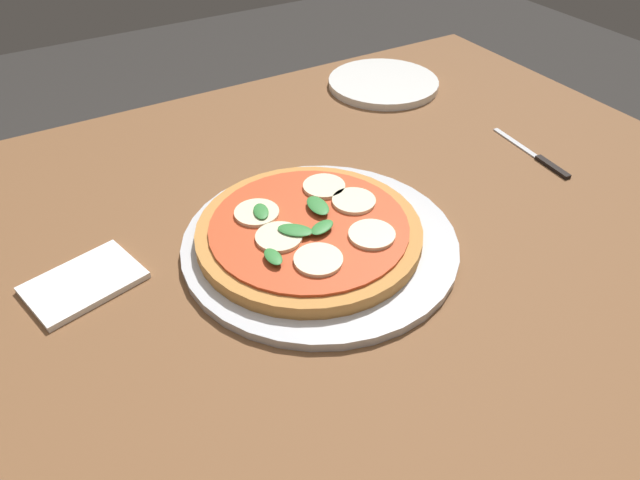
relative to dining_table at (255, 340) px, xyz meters
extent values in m
cube|color=brown|center=(0.00, 0.00, 0.06)|extent=(1.57, 1.10, 0.04)
cube|color=brown|center=(0.70, 0.47, -0.30)|extent=(0.07, 0.07, 0.66)
cylinder|color=silver|center=(0.12, 0.04, 0.08)|extent=(0.36, 0.36, 0.01)
cylinder|color=#C6843F|center=(0.11, 0.05, 0.10)|extent=(0.29, 0.29, 0.02)
cylinder|color=#CC4723|center=(0.11, 0.05, 0.11)|extent=(0.26, 0.26, 0.00)
cylinder|color=beige|center=(0.18, 0.06, 0.11)|extent=(0.06, 0.06, 0.00)
cylinder|color=beige|center=(0.17, 0.11, 0.11)|extent=(0.06, 0.06, 0.00)
cylinder|color=beige|center=(0.06, 0.10, 0.11)|extent=(0.06, 0.06, 0.00)
cylinder|color=beige|center=(0.06, 0.04, 0.11)|extent=(0.06, 0.06, 0.00)
cylinder|color=beige|center=(0.08, -0.02, 0.11)|extent=(0.06, 0.06, 0.00)
cylinder|color=beige|center=(0.16, -0.01, 0.11)|extent=(0.06, 0.06, 0.00)
ellipsoid|color=#337F38|center=(0.06, 0.10, 0.12)|extent=(0.03, 0.04, 0.00)
ellipsoid|color=#337F38|center=(0.04, 0.01, 0.12)|extent=(0.02, 0.03, 0.00)
ellipsoid|color=#337F38|center=(0.08, 0.04, 0.12)|extent=(0.05, 0.05, 0.00)
ellipsoid|color=#337F38|center=(0.12, 0.03, 0.12)|extent=(0.04, 0.03, 0.00)
ellipsoid|color=#337F38|center=(0.13, 0.07, 0.12)|extent=(0.03, 0.05, 0.00)
cylinder|color=white|center=(0.47, 0.40, 0.08)|extent=(0.21, 0.21, 0.01)
cube|color=white|center=(-0.16, 0.12, 0.08)|extent=(0.15, 0.12, 0.01)
cube|color=black|center=(0.53, 0.02, 0.08)|extent=(0.02, 0.07, 0.01)
cube|color=silver|center=(0.54, 0.11, 0.08)|extent=(0.02, 0.10, 0.00)
camera|label=1|loc=(-0.18, -0.47, 0.56)|focal=32.80mm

